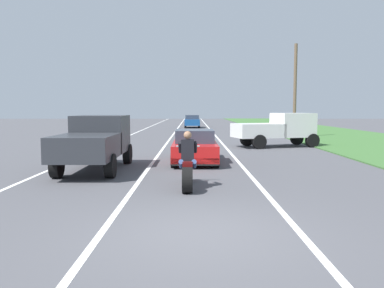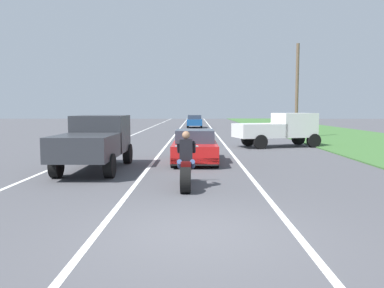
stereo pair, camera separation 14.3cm
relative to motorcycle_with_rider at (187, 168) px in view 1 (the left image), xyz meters
The scene contains 11 objects.
ground_plane 3.97m from the motorcycle_with_rider, 85.89° to the right, with size 160.00×160.00×0.00m, color #4C4C51.
lane_stripe_left_solid 16.89m from the motorcycle_with_rider, 107.66° to the left, with size 0.14×120.00×0.01m, color white.
lane_stripe_right_solid 16.23m from the motorcycle_with_rider, 82.62° to the left, with size 0.14×120.00×0.01m, color white.
lane_stripe_centre_dashed 16.16m from the motorcycle_with_rider, 95.39° to the left, with size 0.14×120.00×0.01m, color white.
grass_verge_right 20.19m from the motorcycle_with_rider, 52.81° to the left, with size 10.00×120.00×0.06m, color #3D6B33.
motorcycle_with_rider is the anchor object (origin of this frame).
sports_car_red 5.42m from the motorcycle_with_rider, 87.50° to the left, with size 1.84×4.30×1.37m.
pickup_truck_left_lane_dark_grey 4.73m from the motorcycle_with_rider, 136.12° to the left, with size 2.02×4.80×1.98m.
pickup_truck_right_shoulder_white 13.10m from the motorcycle_with_rider, 66.54° to the left, with size 5.14×3.14×1.98m.
utility_pole_roadside 20.73m from the motorcycle_with_rider, 67.18° to the left, with size 0.24×0.24×7.12m, color brown.
distant_car_far_ahead 35.10m from the motorcycle_with_rider, 89.76° to the left, with size 1.80×4.00×1.50m.
Camera 1 is at (-0.16, -6.84, 2.24)m, focal length 36.25 mm.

